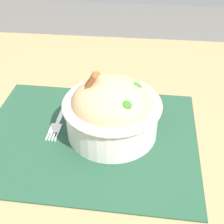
# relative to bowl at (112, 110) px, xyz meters

# --- Properties ---
(table) EXTENTS (1.14, 0.96, 0.72)m
(table) POSITION_rel_bowl_xyz_m (0.04, 0.02, -0.12)
(table) COLOR #99754C
(table) RESTS_ON ground_plane
(placemat) EXTENTS (0.43, 0.34, 0.00)m
(placemat) POSITION_rel_bowl_xyz_m (0.04, 0.01, -0.06)
(placemat) COLOR #1E422D
(placemat) RESTS_ON table
(bowl) EXTENTS (0.20, 0.20, 0.13)m
(bowl) POSITION_rel_bowl_xyz_m (0.00, 0.00, 0.00)
(bowl) COLOR silver
(bowl) RESTS_ON placemat
(fork) EXTENTS (0.02, 0.13, 0.00)m
(fork) POSITION_rel_bowl_xyz_m (0.12, -0.02, -0.05)
(fork) COLOR silver
(fork) RESTS_ON placemat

